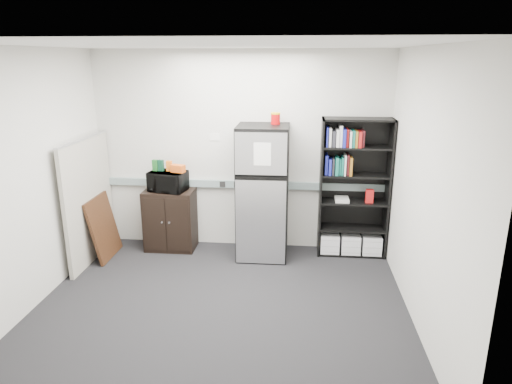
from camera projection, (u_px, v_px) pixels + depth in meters
floor at (221, 307)px, 4.93m from camera, size 4.00×4.00×0.00m
wall_back at (241, 152)px, 6.22m from camera, size 4.00×0.02×2.70m
wall_right at (424, 192)px, 4.36m from camera, size 0.02×3.50×2.70m
wall_left at (28, 182)px, 4.73m from camera, size 0.02×3.50×2.70m
ceiling at (215, 45)px, 4.16m from camera, size 4.00×3.50×0.02m
electrical_raceway at (241, 184)px, 6.31m from camera, size 3.92×0.05×0.10m
wall_note at (215, 137)px, 6.18m from camera, size 0.14×0.00×0.10m
bookshelf at (354, 189)px, 6.02m from camera, size 0.90×0.34×1.85m
cubicle_partition at (89, 200)px, 5.90m from camera, size 0.06×1.30×1.62m
cabinet at (170, 220)px, 6.33m from camera, size 0.68×0.45×0.85m
microwave at (168, 181)px, 6.16m from camera, size 0.54×0.41×0.27m
snack_box_a at (155, 165)px, 6.15m from camera, size 0.08×0.06×0.15m
snack_box_b at (161, 165)px, 6.14m from camera, size 0.08×0.07×0.15m
snack_box_c at (169, 166)px, 6.13m from camera, size 0.08×0.06×0.14m
snack_bag at (178, 169)px, 6.07m from camera, size 0.20×0.15×0.10m
refrigerator at (263, 192)px, 6.00m from camera, size 0.67×0.69×1.76m
coffee_can at (276, 118)px, 5.84m from camera, size 0.12×0.12×0.17m
framed_poster at (104, 227)px, 6.06m from camera, size 0.21×0.65×0.83m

